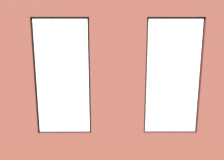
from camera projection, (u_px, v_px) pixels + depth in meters
ground_plane at (115, 116)px, 6.88m from camera, size 6.26×6.26×0.10m
brick_wall_with_windows at (118, 75)px, 3.85m from camera, size 5.66×0.30×3.46m
white_wall_right at (20, 60)px, 6.33m from camera, size 0.10×5.26×3.46m
couch_by_window at (83, 133)px, 4.75m from camera, size 2.10×0.87×0.80m
couch_left at (188, 109)px, 6.38m from camera, size 0.91×1.73×0.80m
coffee_table at (105, 105)px, 6.62m from camera, size 1.57×0.71×0.41m
cup_ceramic at (99, 101)px, 6.69m from camera, size 0.08×0.08×0.10m
candle_jar at (105, 102)px, 6.60m from camera, size 0.08×0.08×0.10m
table_plant_small at (119, 98)px, 6.71m from camera, size 0.15×0.15×0.22m
remote_silver at (89, 104)px, 6.51m from camera, size 0.17×0.14×0.02m
remote_gray at (109, 104)px, 6.51m from camera, size 0.17×0.12×0.02m
media_console at (38, 105)px, 7.00m from camera, size 1.25×0.42×0.47m
tv_flatscreen at (36, 86)px, 6.88m from camera, size 1.07×0.20×0.77m
papasan_chair at (102, 87)px, 8.68m from camera, size 1.03×1.03×0.67m
potted_plant_corner_far_left at (224, 123)px, 4.62m from camera, size 0.88×1.04×1.33m
potted_plant_between_couches at (152, 121)px, 4.75m from camera, size 0.53×0.53×0.89m
potted_plant_near_tv at (44, 101)px, 5.86m from camera, size 0.74×0.89×1.22m
potted_plant_by_left_couch at (164, 96)px, 7.65m from camera, size 0.29×0.29×0.53m
potted_plant_corner_near_left at (170, 83)px, 8.87m from camera, size 0.50×0.50×0.85m
potted_plant_foreground_right at (60, 82)px, 8.79m from camera, size 0.60×0.60×0.93m
potted_plant_mid_room_small at (142, 93)px, 7.67m from camera, size 0.40×0.40×0.64m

